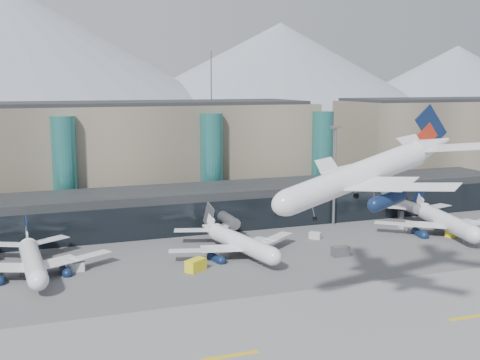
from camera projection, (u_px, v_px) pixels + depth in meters
name	position (u px, v px, depth m)	size (l,w,h in m)	color
ground	(313.00, 301.00, 101.87)	(900.00, 900.00, 0.00)	#515154
runway_strip	(360.00, 335.00, 87.94)	(400.00, 40.00, 0.04)	slate
runway_markings	(360.00, 335.00, 87.94)	(128.00, 1.00, 0.02)	gold
concourse	(212.00, 206.00, 154.64)	(170.00, 27.00, 10.00)	black
terminal_main	(97.00, 156.00, 174.51)	(130.00, 30.00, 31.00)	gray
terminal_east	(439.00, 142.00, 214.79)	(70.00, 30.00, 31.00)	gray
teal_towers	(141.00, 166.00, 163.27)	(116.40, 19.40, 46.00)	#2A7572
mountain_ridge	(105.00, 70.00, 452.53)	(910.00, 400.00, 110.00)	gray
lightmast_mid	(335.00, 170.00, 154.16)	(3.00, 1.20, 25.60)	slate
hero_jet	(373.00, 165.00, 93.20)	(34.85, 35.23, 11.39)	white
jet_parked_left	(31.00, 253.00, 116.26)	(32.48, 31.79, 10.47)	white
jet_parked_mid	(234.00, 235.00, 129.53)	(31.79, 32.41, 10.44)	white
jet_parked_right	(440.00, 214.00, 148.41)	(34.87, 35.59, 11.46)	white
veh_a	(77.00, 266.00, 117.72)	(3.17, 1.78, 1.78)	silver
veh_b	(233.00, 247.00, 132.53)	(2.44, 1.50, 1.41)	yellow
veh_c	(341.00, 251.00, 127.68)	(3.77, 1.99, 2.10)	#47474C
veh_d	(401.00, 227.00, 150.93)	(2.46, 1.32, 1.40)	silver
veh_e	(452.00, 233.00, 143.81)	(2.99, 1.70, 1.70)	yellow
veh_g	(315.00, 235.00, 141.88)	(2.71, 1.58, 1.58)	silver
veh_h	(196.00, 265.00, 117.72)	(4.23, 2.23, 2.34)	yellow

